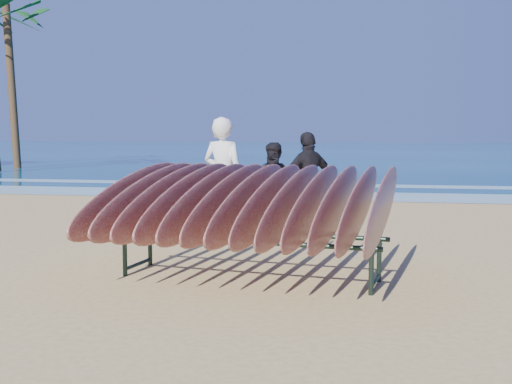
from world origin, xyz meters
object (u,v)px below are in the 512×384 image
at_px(person_white, 223,177).
at_px(person_dark_a, 276,184).
at_px(surfboard_rack, 249,202).
at_px(person_dark_b, 309,181).
at_px(palm_mid, 9,19).

distance_m(person_white, person_dark_a, 1.57).
height_order(surfboard_rack, person_white, person_white).
distance_m(surfboard_rack, person_dark_b, 3.94).
height_order(person_white, person_dark_a, person_white).
bearing_deg(person_dark_a, person_dark_b, -38.53).
height_order(person_dark_a, palm_mid, palm_mid).
bearing_deg(person_dark_a, palm_mid, 129.44).
bearing_deg(palm_mid, person_dark_b, -46.08).
xyz_separation_m(person_dark_b, palm_mid, (-15.89, 16.50, 6.13)).
bearing_deg(surfboard_rack, person_white, 116.68).
relative_size(person_white, palm_mid, 0.25).
bearing_deg(person_white, surfboard_rack, 126.25).
xyz_separation_m(person_dark_a, palm_mid, (-15.23, 16.05, 6.23)).
relative_size(person_white, person_dark_a, 1.28).
xyz_separation_m(surfboard_rack, palm_mid, (-15.63, 20.43, 6.09)).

